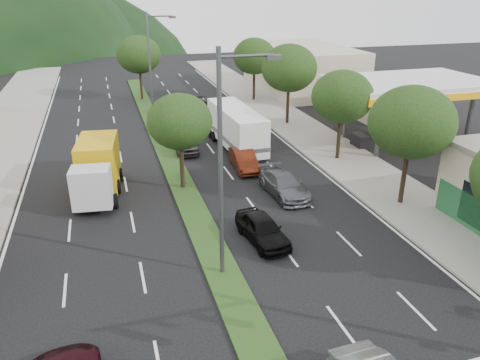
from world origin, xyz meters
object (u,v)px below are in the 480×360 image
object	(u,v)px
car_queue_b	(284,185)
car_queue_c	(244,159)
tree_r_c	(342,97)
car_queue_f	(203,109)
car_queue_e	(185,142)
tree_r_d	(289,68)
streetlight_mid	(152,64)
tree_r_e	(254,56)
car_queue_d	(241,120)
box_truck	(98,170)
tree_r_b	(412,122)
streetlight_near	(225,157)
tree_med_far	(139,55)
motorhome	(236,128)
tree_med_near	(180,122)
car_queue_a	(262,229)

from	to	relation	value
car_queue_b	car_queue_c	distance (m)	5.11
tree_r_c	car_queue_f	world-z (taller)	tree_r_c
car_queue_c	car_queue_e	distance (m)	5.97
tree_r_d	streetlight_mid	distance (m)	12.18
tree_r_e	car_queue_c	xyz separation A→B (m)	(-7.23, -19.77, -4.21)
car_queue_c	car_queue_f	xyz separation A→B (m)	(0.37, 15.00, 0.04)
car_queue_b	car_queue_d	xyz separation A→B (m)	(1.78, 15.00, -0.01)
car_queue_c	box_truck	size ratio (longest dim) A/B	0.62
tree_r_d	car_queue_e	bearing A→B (deg)	-155.58
tree_r_b	streetlight_near	size ratio (longest dim) A/B	0.69
tree_r_c	tree_med_far	xyz separation A→B (m)	(-12.00, 24.00, 0.26)
car_queue_b	motorhome	bearing A→B (deg)	87.99
car_queue_e	streetlight_near	bearing A→B (deg)	-91.80
motorhome	tree_med_near	bearing A→B (deg)	-131.99
tree_r_e	car_queue_d	xyz separation A→B (m)	(-4.40, -9.77, -4.22)
tree_med_far	car_queue_a	distance (m)	34.15
streetlight_near	motorhome	xyz separation A→B (m)	(5.29, 16.67, -3.87)
tree_r_d	streetlight_near	world-z (taller)	streetlight_near
car_queue_a	tree_r_d	bearing A→B (deg)	57.67
car_queue_c	streetlight_near	bearing A→B (deg)	-106.87
tree_med_near	motorhome	size ratio (longest dim) A/B	0.71
car_queue_a	tree_r_c	bearing A→B (deg)	39.26
tree_r_e	tree_med_far	distance (m)	12.65
car_queue_b	car_queue_c	world-z (taller)	car_queue_c
tree_r_b	car_queue_b	bearing A→B (deg)	152.40
car_queue_c	car_queue_f	size ratio (longest dim) A/B	0.83
car_queue_f	tree_r_c	bearing A→B (deg)	-70.44
tree_r_b	tree_med_far	bearing A→B (deg)	110.56
tree_r_b	box_truck	bearing A→B (deg)	158.06
car_queue_a	car_queue_d	distance (m)	20.60
box_truck	motorhome	bearing A→B (deg)	-144.27
car_queue_c	motorhome	distance (m)	4.61
streetlight_mid	car_queue_f	distance (m)	7.27
tree_r_b	tree_r_c	size ratio (longest dim) A/B	1.07
tree_r_b	tree_r_e	size ratio (longest dim) A/B	1.03
car_queue_e	box_truck	world-z (taller)	box_truck
box_truck	motorhome	xyz separation A→B (m)	(10.61, 5.77, 0.19)
tree_r_e	streetlight_near	world-z (taller)	streetlight_near
car_queue_c	car_queue_e	size ratio (longest dim) A/B	0.98
streetlight_near	motorhome	size ratio (longest dim) A/B	1.18
car_queue_b	tree_r_d	bearing A→B (deg)	63.34
streetlight_mid	car_queue_c	xyz separation A→B (m)	(4.56, -12.77, -4.90)
car_queue_a	car_queue_e	size ratio (longest dim) A/B	0.95
tree_r_d	car_queue_f	world-z (taller)	tree_r_d
tree_r_b	car_queue_a	world-z (taller)	tree_r_b
tree_r_d	tree_med_far	world-z (taller)	tree_r_d
tree_r_c	car_queue_c	size ratio (longest dim) A/B	1.56
car_queue_a	car_queue_c	bearing A→B (deg)	71.13
streetlight_near	car_queue_b	bearing A→B (deg)	52.18
tree_med_near	car_queue_e	xyz separation A→B (m)	(1.50, 7.23, -3.70)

